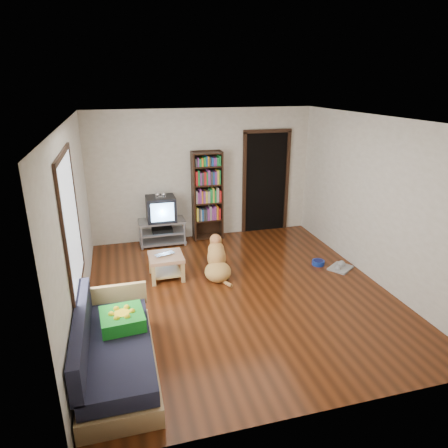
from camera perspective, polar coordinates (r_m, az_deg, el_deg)
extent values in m
plane|color=#56250E|center=(6.29, 2.10, -9.62)|extent=(5.00, 5.00, 0.00)
plane|color=white|center=(5.50, 2.45, 14.70)|extent=(5.00, 5.00, 0.00)
plane|color=silver|center=(8.10, -3.04, 7.01)|extent=(4.50, 0.00, 4.50)
plane|color=silver|center=(3.65, 14.19, -10.15)|extent=(4.50, 0.00, 4.50)
plane|color=silver|center=(5.55, -20.49, -0.28)|extent=(0.00, 5.00, 5.00)
plane|color=silver|center=(6.76, 20.81, 3.15)|extent=(0.00, 5.00, 5.00)
cube|color=green|center=(4.86, -14.32, -13.02)|extent=(0.52, 0.52, 0.16)
imported|color=silver|center=(6.57, -8.29, -4.45)|extent=(0.37, 0.30, 0.03)
cylinder|color=navy|center=(7.32, 13.31, -5.39)|extent=(0.22, 0.22, 0.08)
cube|color=#989898|center=(7.28, 16.31, -6.04)|extent=(0.51, 0.49, 0.03)
cube|color=white|center=(5.02, -21.01, -0.01)|extent=(0.02, 1.30, 1.60)
cube|color=black|center=(4.82, -22.14, 9.21)|extent=(0.03, 1.42, 0.06)
cube|color=black|center=(5.33, -19.87, -8.32)|extent=(0.03, 1.42, 0.06)
cube|color=black|center=(4.36, -21.69, -3.00)|extent=(0.03, 0.06, 1.70)
cube|color=black|center=(5.68, -20.38, 2.31)|extent=(0.03, 0.06, 1.70)
cube|color=black|center=(8.52, 5.96, 5.85)|extent=(0.90, 0.02, 2.10)
cube|color=black|center=(8.35, 2.90, 5.64)|extent=(0.07, 0.05, 2.14)
cube|color=black|center=(8.69, 8.97, 5.98)|extent=(0.07, 0.05, 2.14)
cube|color=black|center=(8.32, 6.27, 13.06)|extent=(1.03, 0.05, 0.07)
cube|color=#99999E|center=(7.95, -8.90, 0.40)|extent=(0.90, 0.45, 0.04)
cube|color=#99999E|center=(8.03, -8.81, -1.15)|extent=(0.86, 0.42, 0.03)
cube|color=#99999E|center=(8.10, -8.74, -2.40)|extent=(0.90, 0.45, 0.04)
cylinder|color=#99999E|center=(7.82, -11.69, -1.93)|extent=(0.04, 0.04, 0.50)
cylinder|color=#99999E|center=(7.90, -5.61, -1.37)|extent=(0.04, 0.04, 0.50)
cylinder|color=#99999E|center=(8.19, -11.89, -0.93)|extent=(0.04, 0.04, 0.50)
cylinder|color=#99999E|center=(8.27, -6.09, -0.40)|extent=(0.04, 0.04, 0.50)
cube|color=black|center=(8.01, -8.83, -0.81)|extent=(0.40, 0.30, 0.07)
cube|color=black|center=(7.87, -9.00, 2.19)|extent=(0.55, 0.48, 0.48)
cube|color=black|center=(8.06, -9.16, 2.60)|extent=(0.40, 0.14, 0.36)
cube|color=#8CBFF2|center=(7.64, -8.78, 1.65)|extent=(0.44, 0.02, 0.36)
cube|color=silver|center=(7.75, -9.05, 3.84)|extent=(0.20, 0.07, 0.02)
sphere|color=silver|center=(7.73, -9.51, 4.13)|extent=(0.09, 0.09, 0.09)
sphere|color=silver|center=(7.75, -8.63, 4.20)|extent=(0.09, 0.09, 0.09)
cube|color=black|center=(8.00, -4.39, 3.86)|extent=(0.03, 0.30, 1.80)
cube|color=black|center=(8.12, -0.44, 4.16)|extent=(0.03, 0.30, 1.80)
cube|color=black|center=(8.19, -2.62, 4.27)|extent=(0.60, 0.02, 1.80)
cube|color=black|center=(8.33, -2.32, -1.75)|extent=(0.56, 0.28, 0.02)
cube|color=black|center=(8.21, -2.35, 0.66)|extent=(0.56, 0.28, 0.03)
cube|color=black|center=(8.09, -2.39, 3.13)|extent=(0.56, 0.28, 0.02)
cube|color=black|center=(7.99, -2.42, 5.67)|extent=(0.56, 0.28, 0.02)
cube|color=black|center=(7.91, -2.46, 8.27)|extent=(0.56, 0.28, 0.02)
cube|color=black|center=(7.87, -2.49, 10.13)|extent=(0.56, 0.28, 0.02)
cube|color=tan|center=(4.85, -14.80, -18.85)|extent=(0.80, 1.80, 0.22)
cube|color=#1E1E2D|center=(4.72, -15.04, -16.75)|extent=(0.74, 1.74, 0.18)
cube|color=#1E1E2D|center=(4.59, -19.72, -14.32)|extent=(0.12, 1.74, 0.40)
cube|color=tan|center=(5.35, -15.36, -9.88)|extent=(0.80, 0.06, 0.30)
cube|color=tan|center=(6.62, -8.31, -4.68)|extent=(0.55, 0.55, 0.06)
cube|color=tan|center=(6.73, -8.20, -6.78)|extent=(0.45, 0.45, 0.03)
cube|color=tan|center=(6.47, -10.03, -7.33)|extent=(0.06, 0.06, 0.34)
cube|color=tan|center=(6.52, -5.90, -6.91)|extent=(0.06, 0.06, 0.34)
cube|color=#D5BA6D|center=(6.89, -10.42, -5.60)|extent=(0.06, 0.06, 0.34)
cube|color=tan|center=(6.94, -6.55, -5.22)|extent=(0.06, 0.06, 0.34)
ellipsoid|color=#D7A752|center=(6.59, -0.88, -6.84)|extent=(0.50, 0.53, 0.32)
ellipsoid|color=tan|center=(6.67, -1.06, -4.82)|extent=(0.36, 0.38, 0.43)
ellipsoid|color=tan|center=(6.70, -1.15, -3.71)|extent=(0.31, 0.28, 0.30)
ellipsoid|color=#BD7848|center=(6.69, -1.21, -2.24)|extent=(0.23, 0.24, 0.19)
ellipsoid|color=tan|center=(6.79, -1.30, -2.09)|extent=(0.10, 0.18, 0.08)
sphere|color=black|center=(6.86, -1.37, -1.85)|extent=(0.04, 0.04, 0.04)
ellipsoid|color=#B78D46|center=(6.65, -1.81, -2.45)|extent=(0.06, 0.07, 0.13)
ellipsoid|color=tan|center=(6.67, -0.55, -2.39)|extent=(0.06, 0.07, 0.13)
cylinder|color=tan|center=(6.88, -1.78, -5.30)|extent=(0.08, 0.11, 0.35)
cylinder|color=tan|center=(6.89, -0.66, -5.24)|extent=(0.08, 0.11, 0.35)
sphere|color=#D9A653|center=(6.98, -1.80, -6.29)|extent=(0.09, 0.09, 0.09)
sphere|color=#D18850|center=(6.99, -0.70, -6.23)|extent=(0.09, 0.09, 0.09)
cylinder|color=#C87E4D|center=(6.48, 0.23, -8.38)|extent=(0.17, 0.30, 0.07)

